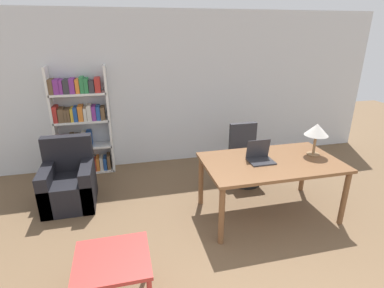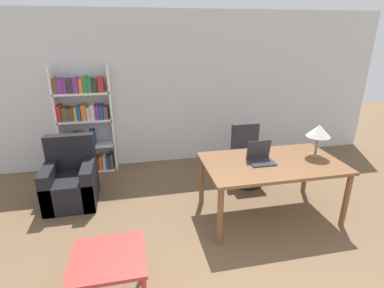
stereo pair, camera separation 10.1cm
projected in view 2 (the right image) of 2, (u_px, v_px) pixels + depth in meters
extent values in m
cube|color=silver|center=(173.00, 90.00, 5.38)|extent=(8.00, 0.06, 2.70)
cube|color=brown|center=(272.00, 163.00, 3.84)|extent=(1.76, 1.02, 0.04)
cylinder|color=brown|center=(220.00, 217.00, 3.41)|extent=(0.07, 0.07, 0.74)
cylinder|color=brown|center=(346.00, 201.00, 3.73)|extent=(0.07, 0.07, 0.74)
cylinder|color=brown|center=(202.00, 180.00, 4.23)|extent=(0.07, 0.07, 0.74)
cylinder|color=brown|center=(306.00, 170.00, 4.55)|extent=(0.07, 0.07, 0.74)
cube|color=#2D2D33|center=(261.00, 162.00, 3.80)|extent=(0.32, 0.25, 0.02)
cube|color=#2D2D33|center=(259.00, 149.00, 3.85)|extent=(0.32, 0.05, 0.25)
cube|color=navy|center=(259.00, 149.00, 3.86)|extent=(0.29, 0.04, 0.22)
cylinder|color=olive|center=(315.00, 155.00, 4.01)|extent=(0.17, 0.17, 0.01)
cylinder|color=olive|center=(316.00, 146.00, 3.96)|extent=(0.04, 0.04, 0.26)
cone|color=silver|center=(319.00, 131.00, 3.89)|extent=(0.31, 0.31, 0.16)
cylinder|color=black|center=(247.00, 182.00, 4.92)|extent=(0.49, 0.49, 0.04)
cylinder|color=#262626|center=(247.00, 173.00, 4.86)|extent=(0.06, 0.06, 0.30)
cube|color=#2D2D33|center=(248.00, 161.00, 4.79)|extent=(0.47, 0.47, 0.10)
cube|color=#2D2D33|center=(245.00, 139.00, 4.85)|extent=(0.45, 0.08, 0.52)
cube|color=#B2332D|center=(108.00, 258.00, 2.60)|extent=(0.64, 0.60, 0.04)
cylinder|color=#B2332D|center=(81.00, 265.00, 2.87)|extent=(0.04, 0.04, 0.49)
cylinder|color=#B2332D|center=(142.00, 256.00, 2.99)|extent=(0.04, 0.04, 0.49)
cube|color=black|center=(72.00, 189.00, 4.32)|extent=(0.69, 0.75, 0.42)
cube|color=black|center=(71.00, 152.00, 4.42)|extent=(0.69, 0.16, 0.53)
cube|color=black|center=(51.00, 186.00, 4.23)|extent=(0.16, 0.75, 0.60)
cube|color=black|center=(90.00, 182.00, 4.34)|extent=(0.16, 0.75, 0.60)
cube|color=white|center=(58.00, 123.00, 4.98)|extent=(0.04, 0.28, 1.84)
cube|color=white|center=(113.00, 120.00, 5.15)|extent=(0.04, 0.28, 1.84)
cube|color=white|center=(92.00, 169.00, 5.39)|extent=(0.88, 0.28, 0.04)
cube|color=#333338|center=(69.00, 165.00, 5.27)|extent=(0.08, 0.24, 0.22)
cube|color=#234C99|center=(74.00, 165.00, 5.29)|extent=(0.09, 0.24, 0.19)
cube|color=#7F338C|center=(78.00, 164.00, 5.30)|extent=(0.04, 0.24, 0.22)
cube|color=gold|center=(81.00, 163.00, 5.31)|extent=(0.06, 0.24, 0.22)
cube|color=gold|center=(85.00, 162.00, 5.31)|extent=(0.05, 0.24, 0.25)
cube|color=#2D7F47|center=(88.00, 164.00, 5.33)|extent=(0.05, 0.24, 0.19)
cube|color=orange|center=(92.00, 162.00, 5.34)|extent=(0.08, 0.24, 0.25)
cube|color=#B72D28|center=(97.00, 163.00, 5.37)|extent=(0.07, 0.24, 0.19)
cube|color=orange|center=(101.00, 162.00, 5.37)|extent=(0.05, 0.24, 0.23)
cube|color=silver|center=(105.00, 161.00, 5.38)|extent=(0.05, 0.24, 0.23)
cube|color=#234C99|center=(108.00, 161.00, 5.40)|extent=(0.05, 0.24, 0.21)
cube|color=brown|center=(112.00, 160.00, 5.40)|extent=(0.05, 0.24, 0.26)
cube|color=white|center=(89.00, 145.00, 5.22)|extent=(0.88, 0.28, 0.04)
cube|color=#B72D28|center=(65.00, 141.00, 5.11)|extent=(0.08, 0.24, 0.19)
cube|color=#333338|center=(70.00, 140.00, 5.13)|extent=(0.09, 0.24, 0.19)
cube|color=brown|center=(75.00, 139.00, 5.14)|extent=(0.07, 0.24, 0.22)
cube|color=brown|center=(80.00, 139.00, 5.15)|extent=(0.06, 0.24, 0.21)
cube|color=brown|center=(83.00, 139.00, 5.16)|extent=(0.04, 0.24, 0.20)
cube|color=silver|center=(87.00, 138.00, 5.17)|extent=(0.07, 0.24, 0.24)
cube|color=#234C99|center=(93.00, 137.00, 5.19)|extent=(0.09, 0.24, 0.25)
cube|color=white|center=(86.00, 120.00, 5.06)|extent=(0.88, 0.28, 0.04)
cube|color=#B72D28|center=(60.00, 113.00, 4.93)|extent=(0.07, 0.24, 0.26)
cube|color=brown|center=(65.00, 114.00, 4.95)|extent=(0.09, 0.24, 0.22)
cube|color=brown|center=(70.00, 114.00, 4.97)|extent=(0.04, 0.24, 0.20)
cube|color=brown|center=(73.00, 114.00, 4.98)|extent=(0.04, 0.24, 0.21)
cube|color=gold|center=(76.00, 113.00, 4.99)|extent=(0.04, 0.24, 0.22)
cube|color=#234C99|center=(80.00, 113.00, 5.00)|extent=(0.06, 0.24, 0.23)
cube|color=orange|center=(84.00, 112.00, 5.01)|extent=(0.08, 0.24, 0.25)
cube|color=silver|center=(89.00, 113.00, 5.03)|extent=(0.05, 0.24, 0.21)
cube|color=silver|center=(93.00, 111.00, 5.03)|extent=(0.07, 0.24, 0.25)
cube|color=#7F338C|center=(97.00, 112.00, 5.05)|extent=(0.07, 0.24, 0.23)
cube|color=#234C99|center=(102.00, 112.00, 5.06)|extent=(0.06, 0.24, 0.23)
cube|color=brown|center=(106.00, 112.00, 5.08)|extent=(0.07, 0.24, 0.21)
cube|color=white|center=(82.00, 93.00, 4.89)|extent=(0.88, 0.28, 0.04)
cube|color=brown|center=(56.00, 86.00, 4.77)|extent=(0.07, 0.24, 0.23)
cube|color=#7F338C|center=(61.00, 86.00, 4.79)|extent=(0.08, 0.24, 0.23)
cube|color=#7F338C|center=(66.00, 86.00, 4.80)|extent=(0.05, 0.24, 0.22)
cube|color=#333338|center=(70.00, 86.00, 4.82)|extent=(0.09, 0.24, 0.22)
cube|color=#7F338C|center=(76.00, 85.00, 4.83)|extent=(0.08, 0.24, 0.23)
cube|color=orange|center=(81.00, 85.00, 4.85)|extent=(0.06, 0.24, 0.22)
cube|color=#2D7F47|center=(86.00, 84.00, 4.86)|extent=(0.06, 0.24, 0.25)
cube|color=#2D7F47|center=(90.00, 85.00, 4.88)|extent=(0.06, 0.24, 0.23)
cube|color=#333338|center=(95.00, 86.00, 4.90)|extent=(0.08, 0.24, 0.19)
cube|color=#B72D28|center=(101.00, 84.00, 4.91)|extent=(0.09, 0.24, 0.23)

